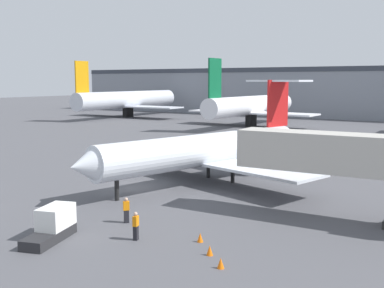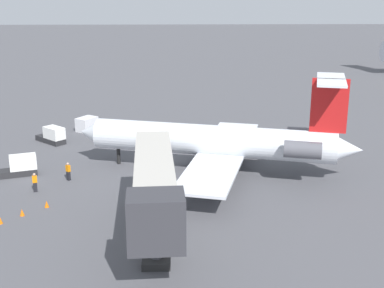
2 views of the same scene
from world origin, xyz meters
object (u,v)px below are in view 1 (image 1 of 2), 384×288
(jet_bridge, at_px, (367,157))
(ground_crew_marshaller, at_px, (136,226))
(regional_jet, at_px, (211,148))
(parked_airliner_west_end, at_px, (127,100))
(traffic_cone_far, at_px, (210,250))
(baggage_tug_trailing, at_px, (53,225))
(parked_airliner_west_mid, at_px, (251,106))
(traffic_cone_mid, at_px, (200,237))
(traffic_cone_near, at_px, (221,263))
(ground_crew_loader, at_px, (126,210))

(jet_bridge, distance_m, ground_crew_marshaller, 15.39)
(regional_jet, height_order, parked_airliner_west_end, parked_airliner_west_end)
(traffic_cone_far, bearing_deg, parked_airliner_west_end, 133.30)
(baggage_tug_trailing, relative_size, parked_airliner_west_end, 0.12)
(traffic_cone_far, distance_m, parked_airliner_west_mid, 73.01)
(parked_airliner_west_mid, bearing_deg, traffic_cone_mid, -66.19)
(jet_bridge, relative_size, traffic_cone_mid, 27.83)
(baggage_tug_trailing, xyz_separation_m, traffic_cone_near, (10.49, 1.53, -0.56))
(jet_bridge, distance_m, traffic_cone_near, 13.13)
(traffic_cone_far, bearing_deg, parked_airliner_west_mid, 114.45)
(ground_crew_loader, distance_m, parked_airliner_west_mid, 68.22)
(jet_bridge, height_order, parked_airliner_west_end, parked_airliner_west_end)
(regional_jet, distance_m, traffic_cone_near, 20.60)
(traffic_cone_near, bearing_deg, traffic_cone_far, 138.20)
(ground_crew_marshaller, height_order, traffic_cone_near, ground_crew_marshaller)
(jet_bridge, xyz_separation_m, ground_crew_loader, (-13.13, -8.45, -3.57))
(regional_jet, height_order, traffic_cone_mid, regional_jet)
(ground_crew_loader, relative_size, parked_airliner_west_end, 0.05)
(jet_bridge, xyz_separation_m, traffic_cone_mid, (-7.06, -9.01, -4.15))
(regional_jet, bearing_deg, traffic_cone_mid, -61.24)
(traffic_cone_far, bearing_deg, regional_jet, 120.71)
(ground_crew_marshaller, distance_m, traffic_cone_far, 4.95)
(regional_jet, distance_m, jet_bridge, 16.05)
(traffic_cone_far, relative_size, parked_airliner_west_end, 0.02)
(ground_crew_marshaller, height_order, traffic_cone_mid, ground_crew_marshaller)
(baggage_tug_trailing, distance_m, traffic_cone_far, 9.54)
(regional_jet, distance_m, baggage_tug_trailing, 18.92)
(baggage_tug_trailing, height_order, traffic_cone_mid, baggage_tug_trailing)
(ground_crew_loader, bearing_deg, traffic_cone_near, -20.12)
(ground_crew_loader, distance_m, traffic_cone_far, 7.93)
(ground_crew_marshaller, relative_size, baggage_tug_trailing, 0.40)
(regional_jet, relative_size, traffic_cone_far, 48.65)
(ground_crew_loader, bearing_deg, traffic_cone_mid, -5.21)
(ground_crew_marshaller, distance_m, parked_airliner_west_mid, 71.31)
(parked_airliner_west_end, bearing_deg, traffic_cone_mid, -46.75)
(traffic_cone_near, relative_size, parked_airliner_west_end, 0.02)
(parked_airliner_west_end, height_order, parked_airliner_west_mid, parked_airliner_west_end)
(regional_jet, height_order, jet_bridge, regional_jet)
(ground_crew_loader, height_order, parked_airliner_west_mid, parked_airliner_west_mid)
(traffic_cone_mid, bearing_deg, jet_bridge, 51.91)
(jet_bridge, bearing_deg, parked_airliner_west_mid, 122.58)
(baggage_tug_trailing, height_order, traffic_cone_near, baggage_tug_trailing)
(ground_crew_loader, height_order, traffic_cone_far, ground_crew_loader)
(jet_bridge, relative_size, ground_crew_loader, 9.06)
(traffic_cone_near, bearing_deg, regional_jet, 122.27)
(traffic_cone_mid, bearing_deg, parked_airliner_west_mid, 113.81)
(jet_bridge, bearing_deg, ground_crew_loader, -147.23)
(ground_crew_loader, bearing_deg, traffic_cone_far, -15.17)
(traffic_cone_near, bearing_deg, ground_crew_marshaller, 171.03)
(ground_crew_marshaller, distance_m, traffic_cone_near, 6.39)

